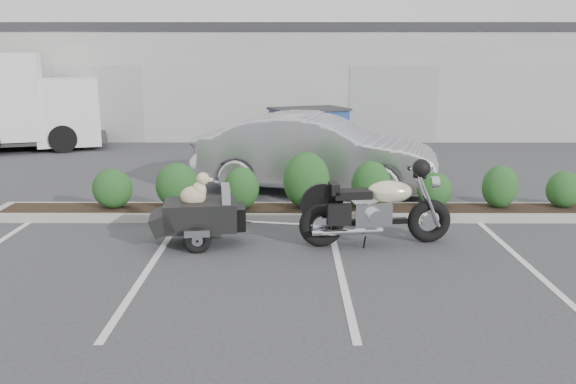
{
  "coord_description": "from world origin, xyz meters",
  "views": [
    {
      "loc": [
        0.49,
        -8.81,
        2.95
      ],
      "look_at": [
        0.47,
        0.92,
        0.75
      ],
      "focal_mm": 38.0,
      "sensor_mm": 36.0,
      "label": 1
    }
  ],
  "objects_px": {
    "motorcycle": "(376,210)",
    "pet_trailer": "(199,214)",
    "dumpster": "(309,131)",
    "sedan": "(316,153)"
  },
  "relations": [
    {
      "from": "pet_trailer",
      "to": "sedan",
      "type": "bearing_deg",
      "value": 54.45
    },
    {
      "from": "sedan",
      "to": "dumpster",
      "type": "height_order",
      "value": "sedan"
    },
    {
      "from": "motorcycle",
      "to": "dumpster",
      "type": "xyz_separation_m",
      "value": [
        -0.8,
        8.89,
        0.15
      ]
    },
    {
      "from": "pet_trailer",
      "to": "dumpster",
      "type": "xyz_separation_m",
      "value": [
        1.99,
        8.87,
        0.22
      ]
    },
    {
      "from": "motorcycle",
      "to": "pet_trailer",
      "type": "xyz_separation_m",
      "value": [
        -2.79,
        0.02,
        -0.07
      ]
    },
    {
      "from": "motorcycle",
      "to": "pet_trailer",
      "type": "distance_m",
      "value": 2.79
    },
    {
      "from": "pet_trailer",
      "to": "sedan",
      "type": "distance_m",
      "value": 4.3
    },
    {
      "from": "pet_trailer",
      "to": "dumpster",
      "type": "distance_m",
      "value": 9.09
    },
    {
      "from": "dumpster",
      "to": "sedan",
      "type": "bearing_deg",
      "value": -112.46
    },
    {
      "from": "sedan",
      "to": "dumpster",
      "type": "relative_size",
      "value": 2.04
    }
  ]
}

